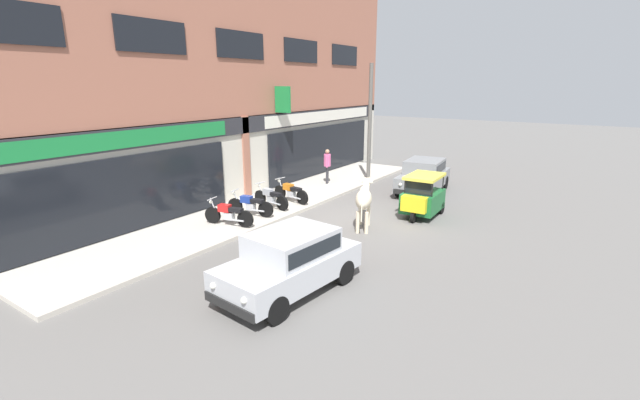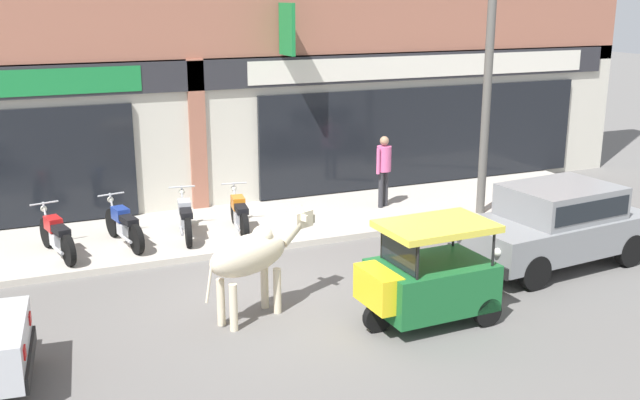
{
  "view_description": "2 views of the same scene",
  "coord_description": "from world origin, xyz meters",
  "px_view_note": "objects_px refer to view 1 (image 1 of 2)",
  "views": [
    {
      "loc": [
        -12.73,
        -6.81,
        4.71
      ],
      "look_at": [
        -0.98,
        1.0,
        0.82
      ],
      "focal_mm": 24.0,
      "sensor_mm": 36.0,
      "label": 1
    },
    {
      "loc": [
        -3.85,
        -10.53,
        4.71
      ],
      "look_at": [
        1.07,
        1.0,
        1.27
      ],
      "focal_mm": 42.0,
      "sensor_mm": 36.0,
      "label": 2
    }
  ],
  "objects_px": {
    "motorcycle_2": "(271,197)",
    "utility_pole": "(370,123)",
    "motorcycle_0": "(228,214)",
    "motorcycle_3": "(291,192)",
    "car_1": "(290,259)",
    "auto_rickshaw": "(422,199)",
    "pedestrian": "(327,163)",
    "motorcycle_1": "(250,205)",
    "cow": "(364,199)",
    "car_0": "(424,174)"
  },
  "relations": [
    {
      "from": "auto_rickshaw",
      "to": "motorcycle_2",
      "type": "xyz_separation_m",
      "value": [
        -2.43,
        5.03,
        -0.15
      ]
    },
    {
      "from": "motorcycle_2",
      "to": "utility_pole",
      "type": "bearing_deg",
      "value": -7.88
    },
    {
      "from": "car_1",
      "to": "motorcycle_0",
      "type": "relative_size",
      "value": 2.09
    },
    {
      "from": "motorcycle_0",
      "to": "car_1",
      "type": "bearing_deg",
      "value": -118.37
    },
    {
      "from": "motorcycle_2",
      "to": "pedestrian",
      "type": "relative_size",
      "value": 1.13
    },
    {
      "from": "pedestrian",
      "to": "motorcycle_0",
      "type": "bearing_deg",
      "value": -175.12
    },
    {
      "from": "motorcycle_1",
      "to": "motorcycle_2",
      "type": "relative_size",
      "value": 0.99
    },
    {
      "from": "car_1",
      "to": "motorcycle_2",
      "type": "xyz_separation_m",
      "value": [
        4.78,
        4.6,
        -0.3
      ]
    },
    {
      "from": "cow",
      "to": "motorcycle_2",
      "type": "height_order",
      "value": "cow"
    },
    {
      "from": "car_1",
      "to": "motorcycle_2",
      "type": "height_order",
      "value": "car_1"
    },
    {
      "from": "motorcycle_2",
      "to": "motorcycle_3",
      "type": "relative_size",
      "value": 1.0
    },
    {
      "from": "car_0",
      "to": "auto_rickshaw",
      "type": "bearing_deg",
      "value": -160.25
    },
    {
      "from": "motorcycle_1",
      "to": "utility_pole",
      "type": "relative_size",
      "value": 0.33
    },
    {
      "from": "car_0",
      "to": "motorcycle_1",
      "type": "distance_m",
      "value": 7.98
    },
    {
      "from": "pedestrian",
      "to": "utility_pole",
      "type": "relative_size",
      "value": 0.29
    },
    {
      "from": "car_1",
      "to": "motorcycle_3",
      "type": "relative_size",
      "value": 2.07
    },
    {
      "from": "motorcycle_0",
      "to": "motorcycle_2",
      "type": "relative_size",
      "value": 0.99
    },
    {
      "from": "car_0",
      "to": "motorcycle_0",
      "type": "height_order",
      "value": "car_0"
    },
    {
      "from": "auto_rickshaw",
      "to": "utility_pole",
      "type": "xyz_separation_m",
      "value": [
        3.85,
        4.16,
        2.18
      ]
    },
    {
      "from": "cow",
      "to": "motorcycle_0",
      "type": "bearing_deg",
      "value": 124.64
    },
    {
      "from": "car_0",
      "to": "car_1",
      "type": "height_order",
      "value": "same"
    },
    {
      "from": "motorcycle_3",
      "to": "car_1",
      "type": "bearing_deg",
      "value": -142.61
    },
    {
      "from": "car_1",
      "to": "motorcycle_2",
      "type": "relative_size",
      "value": 2.07
    },
    {
      "from": "motorcycle_2",
      "to": "motorcycle_3",
      "type": "height_order",
      "value": "same"
    },
    {
      "from": "car_1",
      "to": "motorcycle_0",
      "type": "bearing_deg",
      "value": 61.63
    },
    {
      "from": "motorcycle_0",
      "to": "motorcycle_3",
      "type": "distance_m",
      "value": 3.46
    },
    {
      "from": "motorcycle_1",
      "to": "utility_pole",
      "type": "xyz_separation_m",
      "value": [
        7.48,
        -0.83,
        2.33
      ]
    },
    {
      "from": "pedestrian",
      "to": "motorcycle_3",
      "type": "bearing_deg",
      "value": -171.33
    },
    {
      "from": "auto_rickshaw",
      "to": "utility_pole",
      "type": "height_order",
      "value": "utility_pole"
    },
    {
      "from": "utility_pole",
      "to": "motorcycle_2",
      "type": "bearing_deg",
      "value": 172.12
    },
    {
      "from": "car_1",
      "to": "pedestrian",
      "type": "relative_size",
      "value": 2.33
    },
    {
      "from": "cow",
      "to": "utility_pole",
      "type": "bearing_deg",
      "value": 26.09
    },
    {
      "from": "cow",
      "to": "utility_pole",
      "type": "height_order",
      "value": "utility_pole"
    },
    {
      "from": "car_1",
      "to": "utility_pole",
      "type": "relative_size",
      "value": 0.69
    },
    {
      "from": "utility_pole",
      "to": "car_0",
      "type": "bearing_deg",
      "value": -98.84
    },
    {
      "from": "car_0",
      "to": "car_1",
      "type": "distance_m",
      "value": 10.64
    },
    {
      "from": "auto_rickshaw",
      "to": "utility_pole",
      "type": "bearing_deg",
      "value": 47.22
    },
    {
      "from": "motorcycle_0",
      "to": "utility_pole",
      "type": "relative_size",
      "value": 0.33
    },
    {
      "from": "car_0",
      "to": "car_1",
      "type": "bearing_deg",
      "value": -175.76
    },
    {
      "from": "motorcycle_0",
      "to": "motorcycle_2",
      "type": "bearing_deg",
      "value": 4.79
    },
    {
      "from": "cow",
      "to": "car_1",
      "type": "height_order",
      "value": "cow"
    },
    {
      "from": "auto_rickshaw",
      "to": "motorcycle_1",
      "type": "xyz_separation_m",
      "value": [
        -3.62,
        5.0,
        -0.15
      ]
    },
    {
      "from": "car_1",
      "to": "auto_rickshaw",
      "type": "relative_size",
      "value": 1.85
    },
    {
      "from": "motorcycle_1",
      "to": "motorcycle_2",
      "type": "distance_m",
      "value": 1.19
    },
    {
      "from": "motorcycle_3",
      "to": "pedestrian",
      "type": "relative_size",
      "value": 1.13
    },
    {
      "from": "cow",
      "to": "car_0",
      "type": "relative_size",
      "value": 0.54
    },
    {
      "from": "cow",
      "to": "car_0",
      "type": "height_order",
      "value": "cow"
    },
    {
      "from": "car_0",
      "to": "motorcycle_2",
      "type": "relative_size",
      "value": 2.07
    },
    {
      "from": "motorcycle_3",
      "to": "cow",
      "type": "bearing_deg",
      "value": -103.77
    },
    {
      "from": "car_0",
      "to": "car_1",
      "type": "xyz_separation_m",
      "value": [
        -10.61,
        -0.79,
        0.0
      ]
    }
  ]
}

